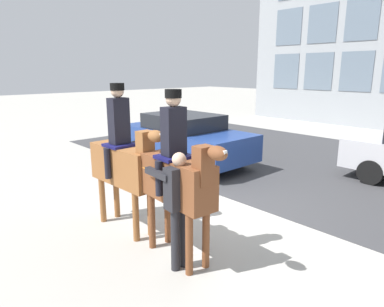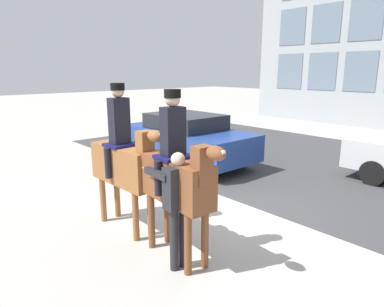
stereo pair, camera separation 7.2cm
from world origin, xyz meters
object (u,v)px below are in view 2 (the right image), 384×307
Objects in this scene: mounted_horse_companion at (177,176)px; pedestrian_bystander at (177,201)px; street_car_near_lane at (187,138)px; mounted_horse_lead at (124,160)px.

mounted_horse_companion is 1.47× the size of pedestrian_bystander.
mounted_horse_companion is at bearing -42.39° from street_car_near_lane.
pedestrian_bystander reaches higher than street_car_near_lane.
mounted_horse_lead is 1.50× the size of pedestrian_bystander.
mounted_horse_companion is 5.61m from street_car_near_lane.
pedestrian_bystander is (0.22, -0.18, -0.29)m from mounted_horse_companion.
mounted_horse_lead is at bearing -0.44° from pedestrian_bystander.
mounted_horse_companion is 0.40m from pedestrian_bystander.
street_car_near_lane is at bearing 123.30° from mounted_horse_lead.
mounted_horse_companion is (1.41, 0.05, 0.03)m from mounted_horse_lead.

